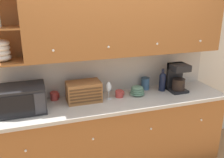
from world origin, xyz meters
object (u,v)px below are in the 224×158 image
Objects in this scene: storage_canister at (145,83)px; wine_bottle at (162,81)px; bowl_stack_on_counter at (137,91)px; microwave at (22,99)px; mug at (54,96)px; wine_glass at (109,88)px; bread_box at (84,92)px; coffee_maker at (177,77)px; mug_blue_second at (119,94)px.

wine_bottle is at bearing -30.97° from storage_canister.
microwave is at bearing -178.48° from bowl_stack_on_counter.
wine_bottle is (1.37, -0.13, 0.09)m from mug.
wine_glass is at bearing -15.94° from mug.
bread_box is 0.30m from wine_glass.
storage_canister is at bearing 154.38° from coffee_maker.
bread_box is (0.68, 0.06, -0.02)m from microwave.
wine_glass is at bearing -178.83° from bowl_stack_on_counter.
mug is at bearing 170.35° from bowl_stack_on_counter.
bread_box reaches higher than storage_canister.
microwave is 1.13m from mug_blue_second.
wine_bottle is (0.75, 0.05, -0.01)m from wine_glass.
bowl_stack_on_counter is 0.51× the size of coffee_maker.
bread_box is 1.35× the size of wine_bottle.
wine_bottle reaches higher than mug_blue_second.
storage_canister is at bearing 16.18° from wine_glass.
microwave is 1.22× the size of bread_box.
mug_blue_second is at bearing 177.91° from coffee_maker.
microwave is at bearing -177.42° from wine_bottle.
wine_bottle is at bearing 6.43° from bowl_stack_on_counter.
mug_blue_second is (1.12, 0.04, -0.10)m from microwave.
microwave is 2.25× the size of wine_glass.
coffee_maker is at bearing -7.02° from mug.
mug is 0.66m from wine_glass.
bread_box is (0.33, -0.14, 0.07)m from mug.
bowl_stack_on_counter is at bearing -173.57° from wine_bottle.
microwave is at bearing -179.54° from coffee_maker.
bowl_stack_on_counter is at bearing -1.97° from mug_blue_second.
storage_canister is (0.56, 0.16, -0.07)m from wine_glass.
storage_canister is (1.54, 0.19, -0.06)m from microwave.
microwave is 1.33× the size of coffee_maker.
mug_blue_second is (0.77, -0.16, -0.01)m from mug.
microwave reaches higher than mug_blue_second.
microwave is 2.63× the size of bowl_stack_on_counter.
mug reaches higher than mug_blue_second.
coffee_maker is (1.22, -0.05, 0.07)m from bread_box.
storage_canister is at bearing 8.42° from bread_box.
bread_box is at bearing 177.71° from coffee_maker.
wine_glass is (0.62, -0.18, 0.10)m from mug.
bread_box reaches higher than wine_glass.
mug_blue_second is at bearing -11.93° from mug.
bowl_stack_on_counter is (0.38, 0.01, -0.09)m from wine_glass.
wine_bottle reaches higher than storage_canister.
coffee_maker reaches higher than mug.
bread_box is 0.45m from mug_blue_second.
bowl_stack_on_counter is (0.67, -0.03, -0.06)m from bread_box.
storage_canister is (1.19, -0.02, 0.03)m from mug.
wine_bottle is at bearing 3.78° from wine_glass.
microwave is 4.51× the size of mug_blue_second.
mug_blue_second is 0.61m from wine_bottle.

